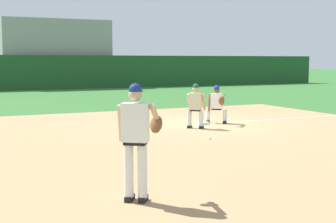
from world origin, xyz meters
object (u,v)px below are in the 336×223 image
object	(u,v)px
baserunner	(196,104)
first_base_bag	(202,123)
baseball	(210,138)
pitcher	(137,135)
first_baseman	(217,103)

from	to	relation	value
baserunner	first_base_bag	bearing A→B (deg)	48.38
baseball	baserunner	world-z (taller)	baserunner
baseball	pitcher	world-z (taller)	pitcher
first_baseman	first_base_bag	bearing A→B (deg)	-178.54
first_base_bag	pitcher	size ratio (longest dim) A/B	0.20
baseball	pitcher	xyz separation A→B (m)	(-3.94, -4.56, 1.02)
baseball	baserunner	distance (m)	2.30
first_baseman	baserunner	distance (m)	1.47
baseball	pitcher	bearing A→B (deg)	-130.85
pitcher	baserunner	world-z (taller)	pitcher
baseball	first_baseman	size ratio (longest dim) A/B	0.06
first_baseman	baserunner	size ratio (longest dim) A/B	0.92
pitcher	first_baseman	xyz separation A→B (m)	(5.85, 7.38, -0.33)
pitcher	first_baseman	distance (m)	9.42
first_baseman	pitcher	bearing A→B (deg)	-128.38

